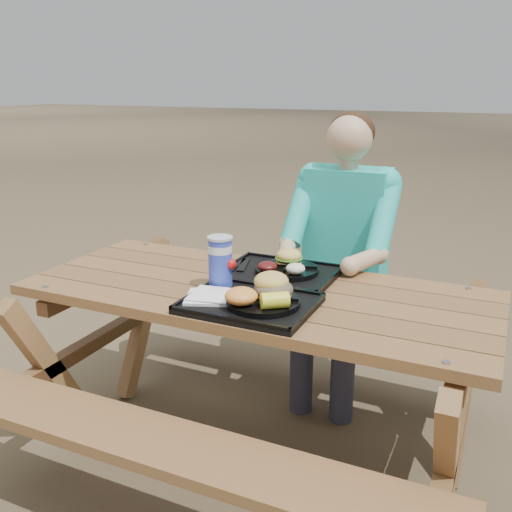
% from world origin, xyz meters
% --- Properties ---
extents(ground, '(60.00, 60.00, 0.00)m').
position_xyz_m(ground, '(0.00, 0.00, 0.00)').
color(ground, '#999999').
rests_on(ground, ground).
extents(picnic_table, '(1.80, 1.49, 0.75)m').
position_xyz_m(picnic_table, '(0.00, 0.00, 0.38)').
color(picnic_table, '#999999').
rests_on(picnic_table, ground).
extents(tray_near, '(0.45, 0.35, 0.02)m').
position_xyz_m(tray_near, '(0.06, -0.19, 0.76)').
color(tray_near, black).
rests_on(tray_near, picnic_table).
extents(tray_far, '(0.45, 0.35, 0.02)m').
position_xyz_m(tray_far, '(0.03, 0.16, 0.76)').
color(tray_far, black).
rests_on(tray_far, picnic_table).
extents(plate_near, '(0.26, 0.26, 0.02)m').
position_xyz_m(plate_near, '(0.12, -0.19, 0.78)').
color(plate_near, black).
rests_on(plate_near, tray_near).
extents(plate_far, '(0.26, 0.26, 0.02)m').
position_xyz_m(plate_far, '(0.06, 0.17, 0.78)').
color(plate_far, black).
rests_on(plate_far, tray_far).
extents(napkin_stack, '(0.20, 0.20, 0.02)m').
position_xyz_m(napkin_stack, '(-0.09, -0.22, 0.78)').
color(napkin_stack, white).
rests_on(napkin_stack, tray_near).
extents(soda_cup, '(0.09, 0.09, 0.18)m').
position_xyz_m(soda_cup, '(-0.11, -0.08, 0.86)').
color(soda_cup, '#172EAE').
rests_on(soda_cup, tray_near).
extents(condiment_bbq, '(0.06, 0.06, 0.03)m').
position_xyz_m(condiment_bbq, '(0.06, -0.07, 0.79)').
color(condiment_bbq, black).
rests_on(condiment_bbq, tray_near).
extents(condiment_mustard, '(0.05, 0.05, 0.03)m').
position_xyz_m(condiment_mustard, '(0.13, -0.07, 0.79)').
color(condiment_mustard, orange).
rests_on(condiment_mustard, tray_near).
extents(sandwich, '(0.13, 0.13, 0.14)m').
position_xyz_m(sandwich, '(0.14, -0.15, 0.86)').
color(sandwich, gold).
rests_on(sandwich, plate_near).
extents(mac_cheese, '(0.11, 0.11, 0.06)m').
position_xyz_m(mac_cheese, '(0.06, -0.26, 0.82)').
color(mac_cheese, '#FFA543').
rests_on(mac_cheese, plate_near).
extents(corn_cob, '(0.13, 0.13, 0.05)m').
position_xyz_m(corn_cob, '(0.18, -0.25, 0.82)').
color(corn_cob, '#FFFD35').
rests_on(corn_cob, plate_near).
extents(cutlery_far, '(0.08, 0.18, 0.01)m').
position_xyz_m(cutlery_far, '(-0.14, 0.18, 0.77)').
color(cutlery_far, black).
rests_on(cutlery_far, tray_far).
extents(burger, '(0.11, 0.11, 0.10)m').
position_xyz_m(burger, '(0.05, 0.23, 0.84)').
color(burger, '#EEC654').
rests_on(burger, plate_far).
extents(baked_beans, '(0.08, 0.08, 0.04)m').
position_xyz_m(baked_beans, '(0.00, 0.10, 0.81)').
color(baked_beans, '#561211').
rests_on(baked_beans, plate_far).
extents(potato_salad, '(0.08, 0.08, 0.04)m').
position_xyz_m(potato_salad, '(0.12, 0.11, 0.81)').
color(potato_salad, white).
rests_on(potato_salad, plate_far).
extents(diner, '(0.48, 0.84, 1.28)m').
position_xyz_m(diner, '(0.15, 0.70, 0.64)').
color(diner, '#1C9FC4').
rests_on(diner, ground).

